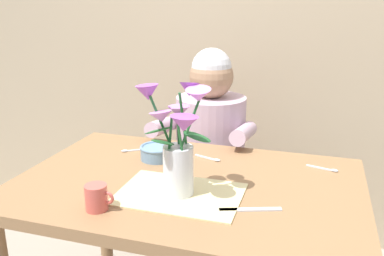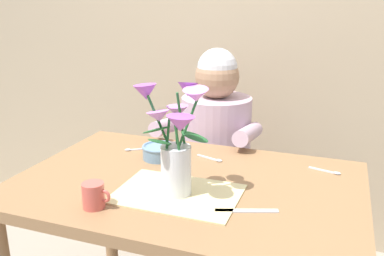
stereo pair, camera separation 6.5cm
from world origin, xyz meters
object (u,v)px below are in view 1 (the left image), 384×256
Objects in this scene: ceramic_bowl at (157,152)px; tea_cup at (97,197)px; seated_person at (210,163)px; dinner_knife at (250,210)px; flower_vase at (178,141)px.

tea_cup is (-0.02, -0.44, 0.01)m from ceramic_bowl.
seated_person is 0.85m from dinner_knife.
ceramic_bowl is 0.72× the size of dinner_knife.
ceramic_bowl is at bearing 124.53° from dinner_knife.
dinner_knife is at bearing 16.67° from tea_cup.
seated_person reaches higher than flower_vase.
flower_vase is at bearing -81.58° from seated_person.
seated_person is 3.08× the size of flower_vase.
tea_cup is (-0.44, -0.13, 0.04)m from dinner_knife.
flower_vase is at bearing 39.09° from tea_cup.
seated_person is at bearing 93.73° from dinner_knife.
ceramic_bowl reaches higher than dinner_knife.
flower_vase is 0.30m from tea_cup.
tea_cup reaches higher than dinner_knife.
seated_person is 12.20× the size of tea_cup.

